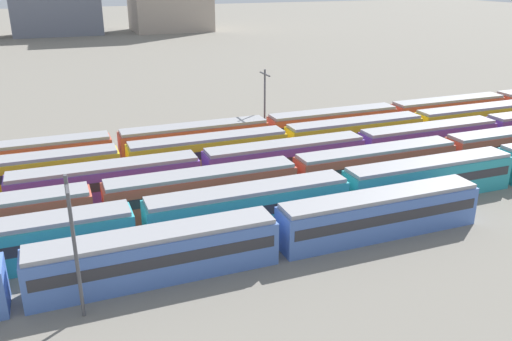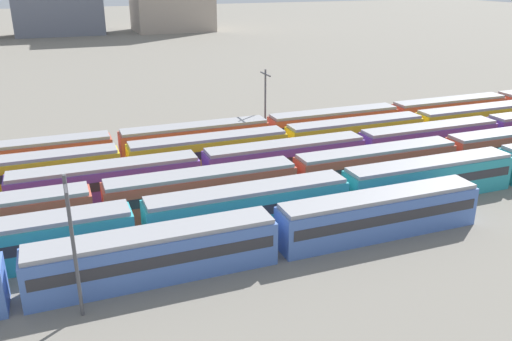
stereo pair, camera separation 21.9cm
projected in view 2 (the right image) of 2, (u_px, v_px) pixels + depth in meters
ground_plane at (38, 222)px, 47.67m from camera, size 600.00×600.00×0.00m
train_track_0 at (155, 254)px, 38.39m from camera, size 55.80×3.06×3.75m
train_track_1 at (503, 166)px, 55.54m from camera, size 112.50×3.06×3.75m
train_track_2 at (376, 165)px, 56.00m from camera, size 93.60×3.06×3.75m
train_track_3 at (286, 159)px, 57.81m from camera, size 93.60×3.06×3.75m
train_track_4 at (286, 143)px, 63.14m from camera, size 74.70×3.06×3.75m
train_track_5 at (334, 124)px, 70.81m from camera, size 93.60×3.06×3.75m
catenary_pole_0 at (73, 241)px, 32.89m from camera, size 0.24×3.20×9.81m
catenary_pole_1 at (265, 101)px, 69.19m from camera, size 0.24×3.20×9.21m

